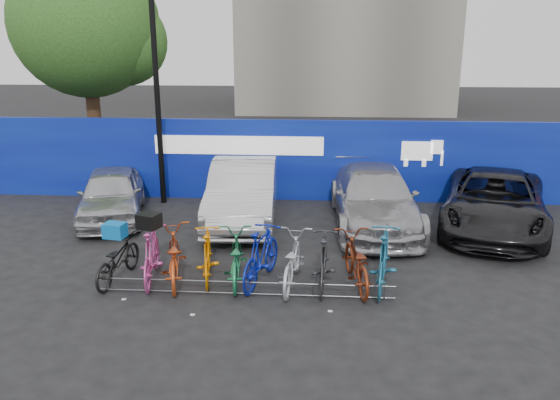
# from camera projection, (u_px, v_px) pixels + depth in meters

# --- Properties ---
(ground) EXTENTS (100.00, 100.00, 0.00)m
(ground) POSITION_uv_depth(u_px,v_px,m) (248.00, 282.00, 10.79)
(ground) COLOR black
(ground) RESTS_ON ground
(hoarding) EXTENTS (22.00, 0.18, 2.40)m
(hoarding) POSITION_uv_depth(u_px,v_px,m) (273.00, 160.00, 16.21)
(hoarding) COLOR #0A118A
(hoarding) RESTS_ON ground
(tree) EXTENTS (5.40, 5.20, 7.80)m
(tree) POSITION_uv_depth(u_px,v_px,m) (93.00, 28.00, 19.46)
(tree) COLOR #382314
(tree) RESTS_ON ground
(lamppost) EXTENTS (0.25, 0.50, 6.11)m
(lamppost) POSITION_uv_depth(u_px,v_px,m) (157.00, 90.00, 15.27)
(lamppost) COLOR black
(lamppost) RESTS_ON ground
(bike_rack) EXTENTS (5.60, 0.03, 0.30)m
(bike_rack) POSITION_uv_depth(u_px,v_px,m) (244.00, 288.00, 10.17)
(bike_rack) COLOR #595B60
(bike_rack) RESTS_ON ground
(car_0) EXTENTS (2.59, 4.24, 1.35)m
(car_0) POSITION_uv_depth(u_px,v_px,m) (112.00, 194.00, 14.55)
(car_0) COLOR #B0B1B5
(car_0) RESTS_ON ground
(car_1) EXTENTS (1.93, 4.88, 1.58)m
(car_1) POSITION_uv_depth(u_px,v_px,m) (243.00, 192.00, 14.32)
(car_1) COLOR silver
(car_1) RESTS_ON ground
(car_2) EXTENTS (2.20, 5.10, 1.46)m
(car_2) POSITION_uv_depth(u_px,v_px,m) (374.00, 198.00, 13.98)
(car_2) COLOR #A4A4A9
(car_2) RESTS_ON ground
(car_3) EXTENTS (3.81, 5.66, 1.44)m
(car_3) POSITION_uv_depth(u_px,v_px,m) (494.00, 202.00, 13.68)
(car_3) COLOR black
(car_3) RESTS_ON ground
(bike_0) EXTENTS (0.82, 1.79, 0.91)m
(bike_0) POSITION_uv_depth(u_px,v_px,m) (117.00, 259.00, 10.77)
(bike_0) COLOR black
(bike_0) RESTS_ON ground
(bike_1) EXTENTS (0.80, 1.91, 1.11)m
(bike_1) POSITION_uv_depth(u_px,v_px,m) (151.00, 255.00, 10.72)
(bike_1) COLOR #D24599
(bike_1) RESTS_ON ground
(bike_2) EXTENTS (1.17, 2.12, 1.06)m
(bike_2) POSITION_uv_depth(u_px,v_px,m) (173.00, 256.00, 10.72)
(bike_2) COLOR #B44117
(bike_2) RESTS_ON ground
(bike_3) EXTENTS (0.76, 1.79, 1.04)m
(bike_3) POSITION_uv_depth(u_px,v_px,m) (208.00, 255.00, 10.78)
(bike_3) COLOR orange
(bike_3) RESTS_ON ground
(bike_4) EXTENTS (0.89, 1.96, 1.00)m
(bike_4) POSITION_uv_depth(u_px,v_px,m) (235.00, 258.00, 10.72)
(bike_4) COLOR #1D7945
(bike_4) RESTS_ON ground
(bike_5) EXTENTS (1.00, 1.98, 1.14)m
(bike_5) POSITION_uv_depth(u_px,v_px,m) (261.00, 256.00, 10.62)
(bike_5) COLOR #0C1DA2
(bike_5) RESTS_ON ground
(bike_6) EXTENTS (0.86, 2.00, 1.02)m
(bike_6) POSITION_uv_depth(u_px,v_px,m) (292.00, 261.00, 10.54)
(bike_6) COLOR #AEB1B6
(bike_6) RESTS_ON ground
(bike_7) EXTENTS (0.60, 1.83, 1.08)m
(bike_7) POSITION_uv_depth(u_px,v_px,m) (324.00, 261.00, 10.45)
(bike_7) COLOR #2A2A2D
(bike_7) RESTS_ON ground
(bike_8) EXTENTS (0.96, 2.02, 1.02)m
(bike_8) POSITION_uv_depth(u_px,v_px,m) (356.00, 262.00, 10.50)
(bike_8) COLOR maroon
(bike_8) RESTS_ON ground
(bike_9) EXTENTS (0.90, 2.03, 1.18)m
(bike_9) POSITION_uv_depth(u_px,v_px,m) (384.00, 259.00, 10.41)
(bike_9) COLOR #1C6080
(bike_9) RESTS_ON ground
(cargo_crate) EXTENTS (0.45, 0.37, 0.29)m
(cargo_crate) POSITION_uv_depth(u_px,v_px,m) (115.00, 230.00, 10.60)
(cargo_crate) COLOR #0960AE
(cargo_crate) RESTS_ON bike_0
(cargo_topcase) EXTENTS (0.48, 0.46, 0.29)m
(cargo_topcase) POSITION_uv_depth(u_px,v_px,m) (149.00, 221.00, 10.52)
(cargo_topcase) COLOR black
(cargo_topcase) RESTS_ON bike_1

